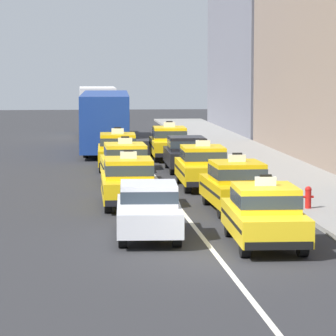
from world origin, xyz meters
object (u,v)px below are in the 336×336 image
taxi_right_second (236,185)px  sedan_right_fourth (186,153)px  box_truck_left_sixth (97,110)px  taxi_left_second (128,181)px  fire_hydrant (308,196)px  sedan_left_nearest (149,209)px  taxi_right_nearest (265,214)px  taxi_right_third (203,166)px  taxi_right_fifth (169,142)px  taxi_left_fourth (118,150)px  bus_left_fifth (105,119)px  taxi_left_third (125,163)px

taxi_right_second → sedan_right_fourth: (-0.20, 12.29, -0.03)m
box_truck_left_sixth → sedan_right_fourth: box_truck_left_sixth is taller
taxi_left_second → box_truck_left_sixth: bearing=90.0°
taxi_left_second → box_truck_left_sixth: size_ratio=0.66×
fire_hydrant → taxi_left_second: bearing=160.2°
sedan_left_nearest → box_truck_left_sixth: box_truck_left_sixth is taller
sedan_left_nearest → taxi_right_nearest: (2.99, -1.55, 0.03)m
taxi_right_second → taxi_right_third: 6.19m
fire_hydrant → taxi_right_third: bearing=110.8°
taxi_left_second → taxi_right_third: bearing=55.7°
taxi_right_fifth → taxi_right_third: bearing=-89.5°
taxi_left_fourth → sedan_right_fourth: taxi_left_fourth is taller
sedan_left_nearest → bus_left_fifth: bus_left_fifth is taller
taxi_right_nearest → taxi_right_fifth: 24.31m
bus_left_fifth → taxi_right_fifth: 5.72m
taxi_left_second → taxi_right_third: (3.20, 4.69, 0.00)m
bus_left_fifth → fire_hydrant: 23.98m
taxi_right_second → sedan_right_fourth: taxi_right_second is taller
sedan_left_nearest → box_truck_left_sixth: (-0.18, 39.15, 0.93)m
taxi_right_third → fire_hydrant: taxi_right_third is taller
taxi_left_third → bus_left_fifth: bearing=90.7°
sedan_left_nearest → taxi_left_fourth: bearing=89.7°
bus_left_fifth → taxi_right_second: 22.94m
taxi_left_second → sedan_right_fourth: (3.29, 10.80, -0.03)m
sedan_left_nearest → taxi_right_third: (3.04, 11.04, 0.03)m
bus_left_fifth → taxi_right_nearest: bearing=-83.9°
bus_left_fifth → taxi_right_nearest: bus_left_fifth is taller
taxi_right_third → sedan_left_nearest: bearing=-105.4°
taxi_left_fourth → sedan_right_fourth: size_ratio=1.06×
taxi_left_second → bus_left_fifth: size_ratio=0.41×
taxi_right_third → taxi_right_fifth: (-0.10, 11.73, 0.00)m
sedan_left_nearest → taxi_right_fifth: taxi_right_fifth is taller
taxi_left_fourth → sedan_right_fourth: bearing=-21.0°
taxi_left_third → fire_hydrant: (5.53, -8.27, -0.33)m
taxi_left_second → taxi_left_third: same height
taxi_right_second → taxi_left_fourth: bearing=103.5°
box_truck_left_sixth → fire_hydrant: (5.79, -34.88, -1.23)m
taxi_right_nearest → taxi_right_third: same height
taxi_left_third → taxi_right_fifth: same height
taxi_left_third → taxi_right_nearest: 14.38m
taxi_right_third → taxi_right_second: bearing=-87.4°
taxi_left_fourth → sedan_left_nearest: bearing=-90.3°
box_truck_left_sixth → taxi_right_third: size_ratio=1.52×
sedan_left_nearest → taxi_right_fifth: bearing=82.7°
sedan_right_fourth → fire_hydrant: 13.13m
taxi_left_second → fire_hydrant: (5.78, -2.08, -0.33)m
taxi_left_second → taxi_right_second: bearing=-23.1°
bus_left_fifth → taxi_right_fifth: bus_left_fifth is taller
taxi_left_second → taxi_right_fifth: size_ratio=1.00×
taxi_left_third → taxi_right_nearest: (2.91, -14.08, 0.00)m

